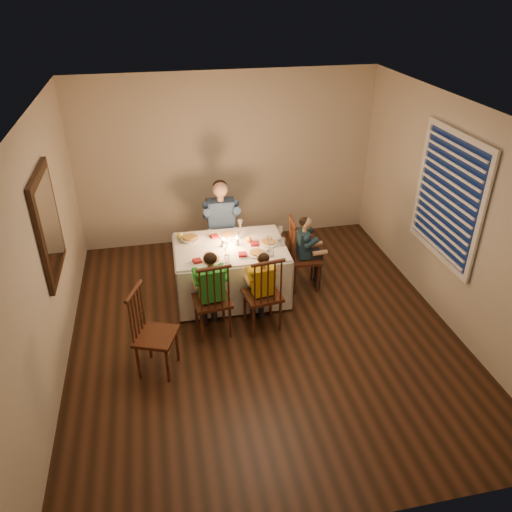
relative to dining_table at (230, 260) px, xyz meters
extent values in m
plane|color=black|center=(0.25, -0.83, -0.53)|extent=(5.00, 5.00, 0.00)
cube|color=#C0B4A4|center=(-2.00, -0.83, 0.77)|extent=(0.02, 5.00, 2.60)
cube|color=#C0B4A4|center=(2.50, -0.83, 0.77)|extent=(0.02, 5.00, 2.60)
cube|color=#C0B4A4|center=(0.25, 1.67, 0.77)|extent=(4.50, 0.02, 2.60)
plane|color=white|center=(0.25, -0.83, 2.07)|extent=(5.00, 5.00, 0.00)
cube|color=white|center=(0.00, 0.00, 0.19)|extent=(1.41, 1.03, 0.04)
cube|color=white|center=(0.01, 0.51, -0.16)|extent=(1.43, 0.05, 0.68)
cube|color=white|center=(-0.01, -0.51, -0.16)|extent=(1.43, 0.05, 0.68)
cube|color=white|center=(0.71, -0.02, -0.16)|extent=(0.04, 1.03, 0.68)
cube|color=white|center=(-0.71, 0.02, -0.16)|extent=(0.04, 1.03, 0.68)
cylinder|color=white|center=(0.02, 0.27, 0.22)|extent=(0.27, 0.27, 0.02)
cylinder|color=white|center=(-0.27, -0.32, 0.22)|extent=(0.27, 0.27, 0.02)
cylinder|color=white|center=(0.29, -0.28, 0.22)|extent=(0.27, 0.27, 0.02)
cylinder|color=white|center=(0.49, -0.04, 0.22)|extent=(0.27, 0.27, 0.02)
cylinder|color=silver|center=(-0.08, 0.00, 0.26)|extent=(0.06, 0.06, 0.10)
cylinder|color=silver|center=(0.09, 0.00, 0.26)|extent=(0.06, 0.06, 0.10)
sphere|color=yellow|center=(-0.60, 0.31, 0.26)|extent=(0.09, 0.09, 0.09)
sphere|color=orange|center=(0.26, 0.04, 0.25)|extent=(0.08, 0.08, 0.08)
imported|color=white|center=(-0.48, 0.23, 0.24)|extent=(0.27, 0.27, 0.06)
cube|color=black|center=(-1.97, -0.53, 0.97)|extent=(0.05, 0.95, 1.15)
cube|color=white|center=(-1.94, -0.53, 0.97)|extent=(0.01, 0.78, 0.98)
cube|color=#0D1736|center=(2.48, -0.73, 0.97)|extent=(0.01, 1.20, 1.40)
cube|color=white|center=(2.46, -0.73, 0.97)|extent=(0.03, 1.34, 1.54)
camera|label=1|loc=(-0.81, -5.50, 3.25)|focal=35.00mm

